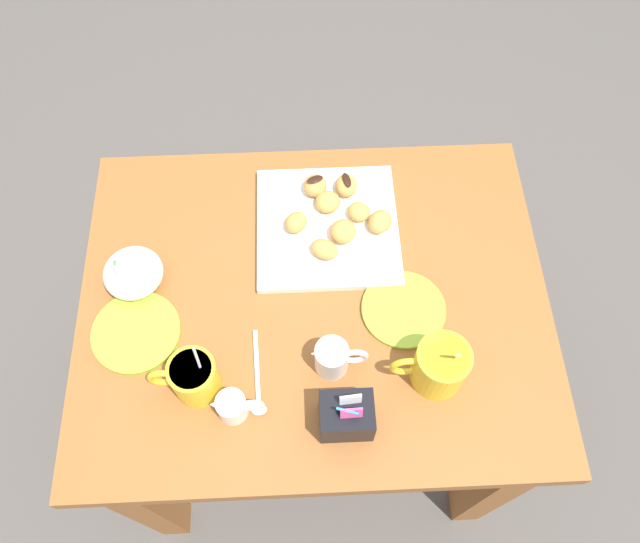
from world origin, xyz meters
name	(u,v)px	position (x,y,z in m)	size (l,w,h in m)	color
ground_plane	(316,406)	(0.00, 0.00, 0.00)	(8.00, 8.00, 0.00)	#514C47
dining_table	(315,329)	(0.00, 0.00, 0.58)	(0.90, 0.71, 0.73)	#935628
pastry_plate_square	(327,227)	(-0.03, -0.15, 0.74)	(0.28, 0.28, 0.02)	white
coffee_mug_yellow_left	(439,365)	(-0.21, 0.16, 0.79)	(0.14, 0.09, 0.15)	yellow
coffee_mug_yellow_right	(193,377)	(0.21, 0.16, 0.78)	(0.12, 0.08, 0.14)	yellow
cream_pitcher_white	(333,357)	(-0.03, 0.14, 0.77)	(0.10, 0.06, 0.07)	white
sugar_caddy	(347,416)	(-0.04, 0.24, 0.77)	(0.09, 0.07, 0.11)	black
ice_cream_bowl	(133,272)	(0.34, -0.05, 0.77)	(0.11, 0.11, 0.08)	white
chocolate_sauce_pitcher	(233,406)	(0.15, 0.21, 0.76)	(0.09, 0.05, 0.06)	white
saucer_lime_left	(403,309)	(-0.17, 0.03, 0.74)	(0.16, 0.16, 0.01)	#9EC633
saucer_lime_right	(136,332)	(0.33, 0.06, 0.74)	(0.16, 0.16, 0.01)	#9EC633
loose_spoon_near_saucer	(258,383)	(0.11, 0.17, 0.74)	(0.03, 0.16, 0.01)	silver
beignet_0	(343,231)	(-0.06, -0.12, 0.77)	(0.05, 0.05, 0.04)	#D19347
beignet_1	(380,222)	(-0.14, -0.15, 0.77)	(0.05, 0.04, 0.04)	#D19347
beignet_2	(346,185)	(-0.08, -0.24, 0.77)	(0.05, 0.04, 0.03)	#D19347
chocolate_drizzle_2	(347,180)	(-0.08, -0.24, 0.79)	(0.04, 0.02, 0.01)	black
beignet_3	(325,249)	(-0.02, -0.09, 0.77)	(0.04, 0.06, 0.03)	#D19347
beignet_4	(359,212)	(-0.10, -0.17, 0.76)	(0.04, 0.05, 0.03)	#D19347
beignet_5	(296,222)	(0.03, -0.15, 0.77)	(0.05, 0.04, 0.04)	#D19347
beignet_6	(328,202)	(-0.04, -0.20, 0.77)	(0.05, 0.05, 0.03)	#D19347
beignet_7	(315,186)	(-0.01, -0.24, 0.77)	(0.05, 0.05, 0.04)	#D19347
chocolate_drizzle_7	(315,179)	(-0.01, -0.24, 0.79)	(0.03, 0.02, 0.01)	black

